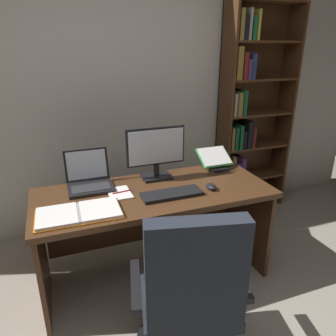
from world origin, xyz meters
The scene contains 12 objects.
wall_back centered at (0.00, 1.97, 1.34)m, with size 5.62×0.12×2.68m, color beige.
desk centered at (0.05, 1.05, 0.54)m, with size 1.67×0.69×0.74m.
bookshelf centered at (1.33, 1.77, 1.04)m, with size 0.76×0.26×2.09m.
office_chair centered at (-0.01, 0.21, 0.42)m, with size 0.68×0.60×1.00m.
monitor centered at (0.14, 1.20, 0.94)m, with size 0.46×0.16×0.40m.
laptop centered at (-0.37, 1.20, 0.79)m, with size 0.32×0.30×0.25m.
keyboard centered at (0.14, 0.86, 0.75)m, with size 0.42×0.15×0.02m, color black.
computer_mouse centered at (0.44, 0.86, 0.76)m, with size 0.06×0.10×0.04m, color black.
reading_stand_with_book centered at (0.68, 1.25, 0.81)m, with size 0.27×0.26×0.14m.
open_binder centered at (-0.49, 0.81, 0.75)m, with size 0.51×0.29×0.02m.
notepad centered at (-0.19, 1.01, 0.74)m, with size 0.15×0.21×0.01m, color white.
pen centered at (-0.17, 1.01, 0.75)m, with size 0.01×0.01×0.14m, color maroon.
Camera 1 is at (-0.57, -0.97, 1.70)m, focal length 33.98 mm.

